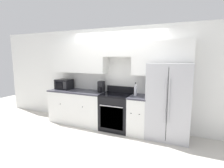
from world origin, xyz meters
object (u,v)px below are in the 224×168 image
(oven_range, at_px, (116,111))
(bottle, at_px, (136,90))
(refrigerator, at_px, (169,101))
(microwave, at_px, (64,84))

(oven_range, xyz_separation_m, bottle, (0.48, 0.05, 0.58))
(oven_range, xyz_separation_m, refrigerator, (1.26, 0.06, 0.39))
(oven_range, relative_size, bottle, 3.42)
(microwave, bearing_deg, oven_range, -2.11)
(oven_range, bearing_deg, microwave, 177.89)
(microwave, distance_m, bottle, 2.15)
(bottle, bearing_deg, refrigerator, 0.88)
(refrigerator, bearing_deg, microwave, 179.97)
(oven_range, height_order, microwave, microwave)
(refrigerator, bearing_deg, bottle, -179.12)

